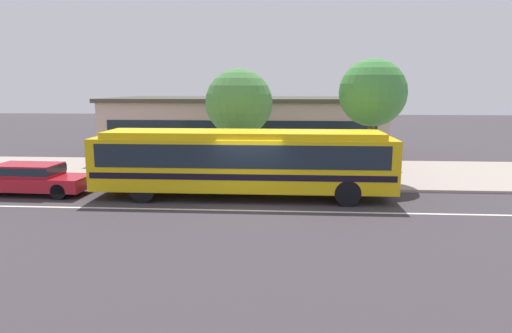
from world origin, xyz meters
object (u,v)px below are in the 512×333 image
pedestrian_waiting_near_sign (320,160)px  street_tree_mid_block (373,93)px  transit_bus (244,159)px  street_tree_near_stop (239,103)px  sedan_behind_bus (32,177)px

pedestrian_waiting_near_sign → street_tree_mid_block: (2.38, 0.68, 3.03)m
transit_bus → pedestrian_waiting_near_sign: bearing=40.4°
pedestrian_waiting_near_sign → street_tree_near_stop: 4.90m
transit_bus → street_tree_mid_block: street_tree_mid_block is taller
pedestrian_waiting_near_sign → street_tree_mid_block: 3.91m
sedan_behind_bus → pedestrian_waiting_near_sign: 12.54m
sedan_behind_bus → street_tree_mid_block: (14.58, 3.51, 3.45)m
pedestrian_waiting_near_sign → street_tree_near_stop: bearing=158.8°
sedan_behind_bus → street_tree_mid_block: size_ratio=0.82×
sedan_behind_bus → pedestrian_waiting_near_sign: bearing=13.0°
pedestrian_waiting_near_sign → sedan_behind_bus: bearing=-167.0°
pedestrian_waiting_near_sign → street_tree_near_stop: (-3.90, 1.51, 2.55)m
sedan_behind_bus → transit_bus: bearing=0.3°
transit_bus → street_tree_near_stop: 4.83m
transit_bus → pedestrian_waiting_near_sign: (3.28, 2.79, -0.44)m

